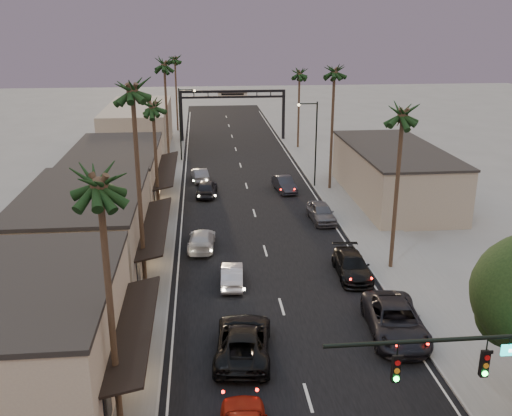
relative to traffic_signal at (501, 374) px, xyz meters
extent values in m
plane|color=slate|center=(-5.69, 36.00, -5.08)|extent=(200.00, 200.00, 0.00)
cube|color=black|center=(-5.69, 41.00, -5.08)|extent=(14.00, 120.00, 0.02)
cube|color=slate|center=(-15.19, 48.00, -5.02)|extent=(5.00, 92.00, 0.12)
cube|color=slate|center=(3.81, 48.00, -5.02)|extent=(5.00, 92.00, 0.12)
cube|color=tan|center=(-18.69, 8.00, -2.33)|extent=(8.00, 12.00, 5.50)
cube|color=gray|center=(-18.69, 22.00, -2.33)|extent=(8.00, 14.00, 5.50)
cube|color=tan|center=(-18.69, 38.00, -2.58)|extent=(8.00, 16.00, 5.00)
cube|color=gray|center=(-18.69, 61.00, -2.08)|extent=(8.00, 20.00, 6.00)
cube|color=gray|center=(8.31, 36.00, -2.58)|extent=(8.00, 18.00, 5.00)
cylinder|color=black|center=(-2.29, 0.00, 1.52)|extent=(8.40, 0.16, 0.16)
cube|color=black|center=(-3.89, 0.00, 0.47)|extent=(0.28, 0.22, 1.00)
cube|color=black|center=(-0.69, 0.00, 0.47)|extent=(0.28, 0.22, 1.00)
sphere|color=black|center=(2.51, 4.10, -0.08)|extent=(2.80, 2.80, 2.80)
cube|color=black|center=(-13.09, 66.00, -1.58)|extent=(0.40, 0.40, 7.00)
cube|color=black|center=(1.71, 66.00, -1.58)|extent=(0.40, 0.40, 7.00)
cube|color=black|center=(-5.69, 66.00, 2.02)|extent=(15.20, 0.35, 0.35)
cube|color=black|center=(-5.69, 66.00, 1.22)|extent=(15.20, 0.30, 0.30)
cube|color=beige|center=(-5.69, 65.98, 1.62)|extent=(4.20, 0.12, 1.00)
cylinder|color=black|center=(1.51, 41.00, -0.58)|extent=(0.16, 0.16, 9.00)
cylinder|color=black|center=(0.51, 41.00, 3.72)|extent=(2.00, 0.12, 0.12)
sphere|color=#FFD899|center=(-0.39, 41.00, 3.62)|extent=(0.30, 0.30, 0.30)
cylinder|color=black|center=(-12.89, 54.00, -0.58)|extent=(0.16, 0.16, 9.00)
cylinder|color=black|center=(-11.89, 54.00, 3.72)|extent=(2.00, 0.12, 0.12)
sphere|color=#FFD899|center=(-10.99, 54.00, 3.62)|extent=(0.30, 0.30, 0.30)
cylinder|color=#38281C|center=(-14.29, 5.00, 0.42)|extent=(0.28, 0.28, 11.00)
sphere|color=black|center=(-14.29, 5.00, 6.52)|extent=(3.20, 3.20, 3.20)
cylinder|color=#38281C|center=(-14.29, 18.00, 1.42)|extent=(0.28, 0.28, 13.00)
sphere|color=black|center=(-14.29, 18.00, 8.52)|extent=(3.20, 3.20, 3.20)
cylinder|color=#38281C|center=(-14.29, 32.00, -0.08)|extent=(0.28, 0.28, 10.00)
sphere|color=black|center=(-14.29, 32.00, 5.52)|extent=(3.20, 3.20, 3.20)
cylinder|color=#38281C|center=(-14.29, 51.00, 0.92)|extent=(0.28, 0.28, 12.00)
sphere|color=black|center=(-14.29, 51.00, 7.52)|extent=(3.20, 3.20, 3.20)
cylinder|color=#38281C|center=(2.91, 20.00, 0.42)|extent=(0.28, 0.28, 11.00)
sphere|color=black|center=(2.91, 20.00, 6.52)|extent=(3.20, 3.20, 3.20)
cylinder|color=#38281C|center=(2.91, 40.00, 0.92)|extent=(0.28, 0.28, 12.00)
sphere|color=black|center=(2.91, 40.00, 7.52)|extent=(3.20, 3.20, 3.20)
cylinder|color=#38281C|center=(2.91, 60.00, -0.08)|extent=(0.28, 0.28, 10.00)
sphere|color=black|center=(2.91, 60.00, 5.52)|extent=(3.20, 3.20, 3.20)
cylinder|color=#38281C|center=(-13.99, 74.00, 0.42)|extent=(0.28, 0.28, 11.00)
sphere|color=black|center=(-13.99, 74.00, 6.52)|extent=(3.20, 3.20, 3.20)
imported|color=black|center=(-8.46, 9.93, -4.22)|extent=(3.56, 6.48, 1.72)
imported|color=#A5A5AA|center=(-8.57, 18.44, -4.40)|extent=(1.68, 4.19, 1.35)
imported|color=#AEAEAE|center=(-10.56, 25.03, -4.38)|extent=(2.36, 5.00, 1.41)
imported|color=black|center=(-9.97, 38.87, -4.27)|extent=(2.48, 4.99, 1.63)
imported|color=#535459|center=(-10.61, 44.37, -4.37)|extent=(2.04, 4.50, 1.43)
imported|color=black|center=(0.22, 11.13, -4.18)|extent=(3.60, 6.72, 1.79)
imported|color=black|center=(-0.21, 18.97, -4.31)|extent=(2.37, 5.41, 1.55)
imported|color=#4D4D52|center=(-0.01, 30.28, -4.26)|extent=(2.16, 4.89, 1.63)
imported|color=black|center=(-1.93, 39.68, -4.32)|extent=(2.22, 4.78, 1.52)
camera|label=1|loc=(-10.35, -16.37, 12.00)|focal=40.00mm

